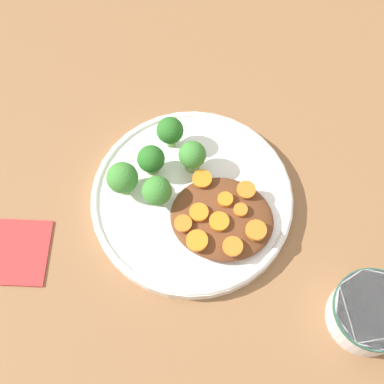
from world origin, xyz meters
name	(u,v)px	position (x,y,z in m)	size (l,w,h in m)	color
ground_plane	(192,202)	(0.00, 0.00, 0.00)	(4.00, 4.00, 0.00)	#8C603D
plate	(192,199)	(0.00, 0.00, 0.01)	(0.27, 0.27, 0.02)	white
dip_bowl	(370,313)	(-0.24, 0.10, 0.03)	(0.10, 0.10, 0.05)	silver
stew_mound	(222,218)	(-0.05, 0.03, 0.03)	(0.13, 0.12, 0.02)	brown
broccoli_floret_0	(192,156)	(0.01, -0.04, 0.05)	(0.04, 0.04, 0.05)	#7FA85B
broccoli_floret_1	(122,178)	(0.09, 0.01, 0.05)	(0.04, 0.04, 0.05)	#759E51
broccoli_floret_2	(151,160)	(0.06, -0.03, 0.05)	(0.04, 0.04, 0.05)	#7FA85B
broccoli_floret_3	(157,191)	(0.04, 0.02, 0.05)	(0.04, 0.04, 0.05)	#7FA85B
broccoli_floret_4	(170,131)	(0.05, -0.07, 0.05)	(0.04, 0.04, 0.05)	#7FA85B
carrot_slice_0	(202,179)	(-0.01, -0.02, 0.04)	(0.03, 0.03, 0.00)	orange
carrot_slice_1	(233,246)	(-0.07, 0.07, 0.04)	(0.03, 0.03, 0.00)	orange
carrot_slice_2	(199,213)	(-0.02, 0.03, 0.04)	(0.02, 0.02, 0.01)	orange
carrot_slice_3	(182,223)	(0.00, 0.05, 0.04)	(0.02, 0.02, 0.00)	orange
carrot_slice_4	(197,241)	(-0.02, 0.07, 0.04)	(0.03, 0.03, 0.01)	orange
carrot_slice_5	(240,210)	(-0.07, 0.01, 0.04)	(0.02, 0.02, 0.01)	orange
carrot_slice_6	(225,199)	(-0.05, 0.01, 0.04)	(0.02, 0.02, 0.01)	orange
carrot_slice_7	(246,190)	(-0.07, -0.01, 0.04)	(0.02, 0.02, 0.00)	orange
carrot_slice_8	(256,230)	(-0.09, 0.04, 0.04)	(0.03, 0.03, 0.01)	orange
carrot_slice_9	(219,222)	(-0.04, 0.04, 0.04)	(0.03, 0.03, 0.01)	orange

